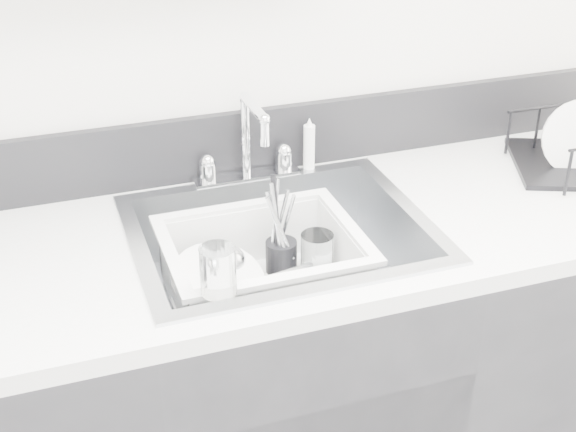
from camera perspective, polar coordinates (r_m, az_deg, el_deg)
name	(u,v)px	position (r m, az deg, el deg)	size (l,w,h in m)	color
counter_run	(281,393)	(2.00, -0.48, -12.48)	(3.20, 0.62, 0.92)	black
backsplash	(241,143)	(1.95, -3.37, 5.22)	(3.20, 0.02, 0.16)	black
sink	(281,265)	(1.77, -0.53, -3.50)	(0.64, 0.52, 0.20)	silver
faucet	(247,159)	(1.91, -2.91, 4.07)	(0.26, 0.18, 0.23)	silver
side_sprayer	(309,145)	(1.96, 1.51, 5.09)	(0.03, 0.03, 0.14)	white
wash_tub	(263,269)	(1.75, -1.80, -3.82)	(0.42, 0.35, 0.16)	white
plate_stack	(222,290)	(1.76, -4.69, -5.28)	(0.25, 0.24, 0.10)	white
utensil_cup	(281,255)	(1.82, -0.50, -2.82)	(0.07, 0.07, 0.24)	black
ladle	(252,282)	(1.76, -2.54, -4.74)	(0.29, 0.10, 0.08)	silver
tumbler_in_tub	(317,255)	(1.83, 2.07, -2.81)	(0.08, 0.08, 0.11)	white
tumbler_counter	(218,270)	(1.51, -5.00, -3.88)	(0.07, 0.07, 0.10)	white
bowl_small	(331,295)	(1.76, 3.10, -5.61)	(0.11, 0.11, 0.03)	white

